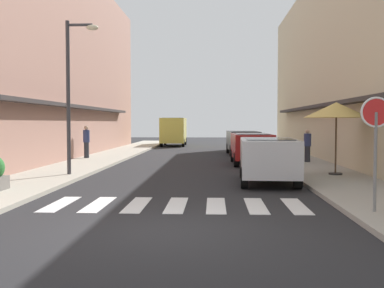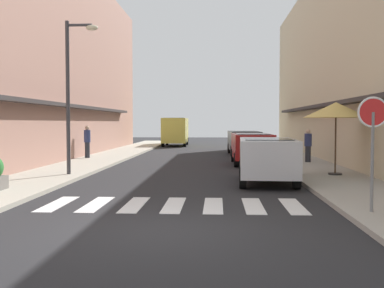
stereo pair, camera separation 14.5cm
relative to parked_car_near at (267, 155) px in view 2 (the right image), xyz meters
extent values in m
plane|color=#232326|center=(-2.67, 7.60, -0.92)|extent=(79.45, 79.45, 0.00)
cube|color=#ADA899|center=(-7.72, 7.60, -0.86)|extent=(2.65, 50.56, 0.12)
cube|color=#9E998E|center=(2.38, 7.60, -0.86)|extent=(2.65, 50.56, 0.12)
cube|color=#A87A6B|center=(-11.54, 8.40, 4.51)|extent=(5.00, 34.50, 10.87)
cube|color=#332D2D|center=(-8.79, 8.40, 1.88)|extent=(0.50, 24.15, 0.16)
cube|color=beige|center=(6.20, 8.40, 4.15)|extent=(5.00, 34.50, 10.15)
cube|color=#332D2D|center=(3.45, 8.40, 1.88)|extent=(0.50, 24.15, 0.16)
cube|color=silver|center=(-5.52, -4.24, -0.91)|extent=(0.45, 2.20, 0.01)
cube|color=silver|center=(-4.57, -4.24, -0.91)|extent=(0.45, 2.20, 0.01)
cube|color=silver|center=(-3.62, -4.24, -0.91)|extent=(0.45, 2.20, 0.01)
cube|color=silver|center=(-2.67, -4.24, -0.91)|extent=(0.45, 2.20, 0.01)
cube|color=silver|center=(-1.72, -4.24, -0.91)|extent=(0.45, 2.20, 0.01)
cube|color=silver|center=(-0.77, -4.24, -0.91)|extent=(0.45, 2.20, 0.01)
cube|color=silver|center=(0.18, -4.24, -0.91)|extent=(0.45, 2.20, 0.01)
cube|color=silver|center=(0.00, 0.04, -0.04)|extent=(1.92, 4.08, 1.13)
cube|color=black|center=(0.00, -0.16, 0.27)|extent=(1.57, 2.31, 0.56)
cylinder|color=black|center=(-0.74, 1.39, -0.60)|extent=(0.25, 0.65, 0.64)
cylinder|color=black|center=(0.85, 1.32, -0.60)|extent=(0.25, 0.65, 0.64)
cylinder|color=black|center=(-0.85, -1.25, -0.60)|extent=(0.25, 0.65, 0.64)
cylinder|color=black|center=(0.74, -1.32, -0.60)|extent=(0.25, 0.65, 0.64)
cube|color=maroon|center=(0.00, 6.97, -0.04)|extent=(1.81, 4.19, 1.13)
cube|color=black|center=(0.00, 6.76, 0.27)|extent=(1.50, 2.36, 0.56)
cylinder|color=black|center=(-0.82, 8.33, -0.60)|extent=(0.23, 0.64, 0.64)
cylinder|color=black|center=(0.77, 8.36, -0.60)|extent=(0.23, 0.64, 0.64)
cylinder|color=black|center=(-0.77, 5.58, -0.60)|extent=(0.23, 0.64, 0.64)
cylinder|color=black|center=(0.82, 5.61, -0.60)|extent=(0.23, 0.64, 0.64)
cube|color=#4C5156|center=(0.00, 13.66, -0.04)|extent=(1.91, 4.32, 1.13)
cube|color=black|center=(0.00, 13.45, 0.27)|extent=(1.56, 2.44, 0.56)
cylinder|color=black|center=(-0.85, 15.04, -0.60)|extent=(0.24, 0.65, 0.64)
cylinder|color=black|center=(0.74, 15.10, -0.60)|extent=(0.24, 0.65, 0.64)
cylinder|color=black|center=(-0.74, 12.23, -0.60)|extent=(0.24, 0.65, 0.64)
cylinder|color=black|center=(0.85, 12.29, -0.60)|extent=(0.24, 0.65, 0.64)
cube|color=#D8CC4C|center=(-5.19, 24.55, 0.41)|extent=(2.04, 5.43, 2.03)
cube|color=black|center=(-5.19, 24.28, 1.17)|extent=(1.69, 3.05, 0.56)
cylinder|color=black|center=(-6.11, 26.32, -0.60)|extent=(0.23, 0.64, 0.64)
cylinder|color=black|center=(-4.32, 26.35, -0.60)|extent=(0.23, 0.64, 0.64)
cylinder|color=black|center=(-6.05, 22.76, -0.60)|extent=(0.23, 0.64, 0.64)
cylinder|color=black|center=(-4.27, 22.79, -0.60)|extent=(0.23, 0.64, 0.64)
cylinder|color=slate|center=(1.61, -5.46, 0.24)|extent=(0.07, 0.07, 2.09)
cylinder|color=red|center=(1.61, -5.46, 1.29)|extent=(0.64, 0.03, 0.64)
torus|color=white|center=(1.61, -5.46, 1.29)|extent=(0.65, 0.05, 0.65)
cylinder|color=#38383D|center=(-7.01, 1.32, 1.95)|extent=(0.14, 0.14, 5.50)
cylinder|color=#38383D|center=(-6.56, 1.32, 4.55)|extent=(0.90, 0.10, 0.10)
ellipsoid|color=beige|center=(-6.11, 1.32, 4.45)|extent=(0.44, 0.28, 0.20)
cylinder|color=#262626|center=(2.59, 1.63, -0.77)|extent=(0.48, 0.48, 0.06)
cylinder|color=#4C3823|center=(2.59, 1.63, 0.36)|extent=(0.06, 0.06, 2.32)
cone|color=#D8B259|center=(2.59, 1.63, 1.52)|extent=(2.30, 2.30, 0.55)
cylinder|color=#282B33|center=(2.66, 7.08, -0.43)|extent=(0.26, 0.26, 0.75)
cylinder|color=navy|center=(2.66, 7.08, 0.25)|extent=(0.34, 0.34, 0.59)
sphere|color=tan|center=(2.66, 7.08, 0.65)|extent=(0.20, 0.20, 0.20)
cylinder|color=#282B33|center=(-8.50, 9.12, -0.39)|extent=(0.26, 0.26, 0.82)
cylinder|color=navy|center=(-8.50, 9.12, 0.35)|extent=(0.34, 0.34, 0.65)
sphere|color=tan|center=(-8.50, 9.12, 0.78)|extent=(0.22, 0.22, 0.22)
camera|label=1|loc=(-1.77, -15.49, 1.07)|focal=44.22mm
camera|label=2|loc=(-1.63, -15.48, 1.07)|focal=44.22mm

